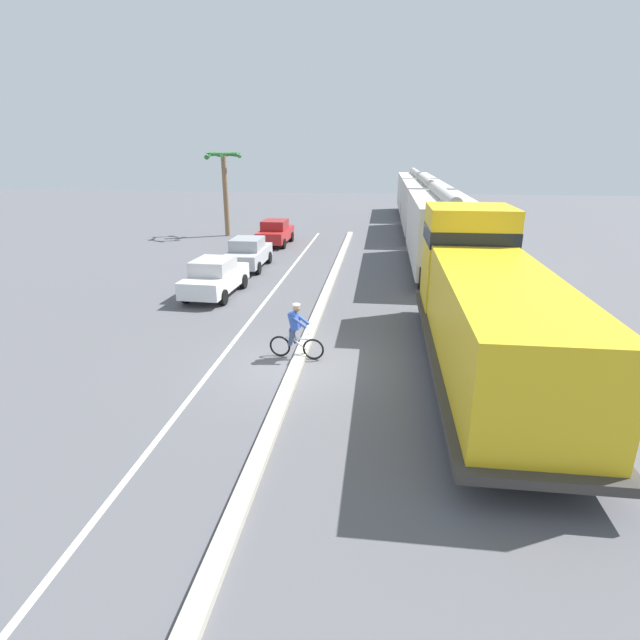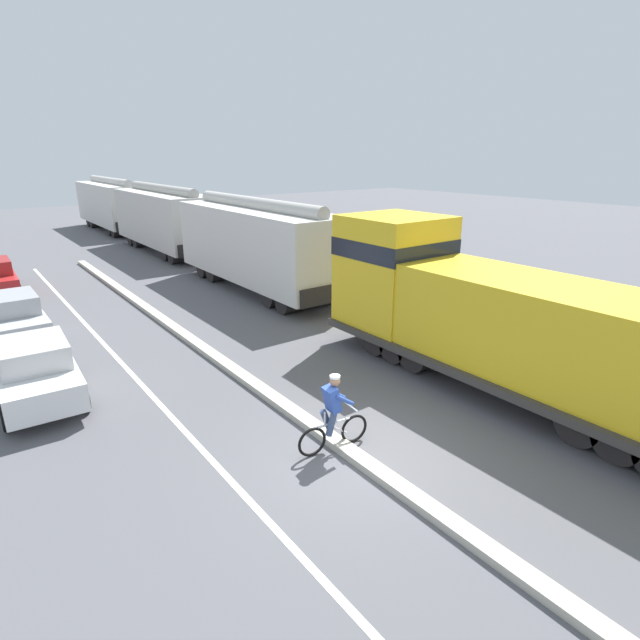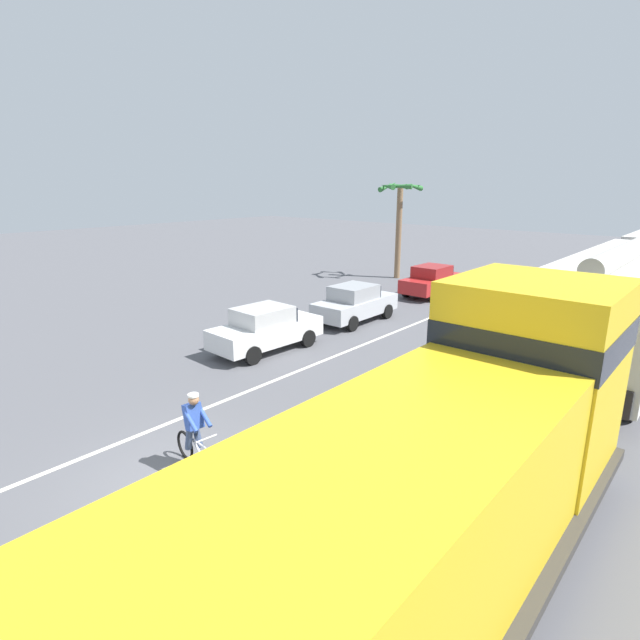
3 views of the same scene
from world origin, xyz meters
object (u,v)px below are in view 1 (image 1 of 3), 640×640
Objects in this scene: hopper_car_lead at (440,230)px; palm_tree_near at (224,171)px; parked_car_white at (215,277)px; cyclist at (296,333)px; hopper_car_trailing at (414,193)px; parked_car_silver at (248,253)px; locomotive at (483,306)px; hopper_car_middle at (423,206)px; parked_car_red at (275,232)px.

palm_tree_near is (-14.12, 9.29, 2.46)m from hopper_car_lead.
parked_car_white is 7.80m from cyclist.
hopper_car_trailing is 2.52× the size of parked_car_silver.
palm_tree_near reaches higher than hopper_car_lead.
locomotive is 1.10× the size of hopper_car_middle.
parked_car_white is at bearing 148.48° from locomotive.
locomotive reaches higher than parked_car_red.
parked_car_silver is at bearing -128.60° from hopper_car_middle.
parked_car_silver is at bearing -175.39° from hopper_car_lead.
hopper_car_lead is 6.18× the size of cyclist.
hopper_car_lead is 23.20m from hopper_car_trailing.
cyclist is (-5.39, -23.95, -1.26)m from hopper_car_middle.
parked_car_silver is 6.91m from parked_car_red.
hopper_car_lead is 1.00× the size of hopper_car_middle.
palm_tree_near is (-4.23, 3.17, 3.72)m from parked_car_red.
parked_car_white is 2.49× the size of cyclist.
hopper_car_trailing is 2.51× the size of parked_car_red.
hopper_car_trailing is (0.00, 35.36, 0.28)m from locomotive.
parked_car_silver is at bearing 89.11° from parked_car_white.
hopper_car_middle is 1.00× the size of hopper_car_trailing.
parked_car_red is at bearing -150.98° from hopper_car_middle.
parked_car_silver is 2.46× the size of cyclist.
palm_tree_near is at bearing 112.71° from parked_car_silver.
hopper_car_lead reaches higher than cyclist.
hopper_car_trailing is (0.00, 23.20, 0.00)m from hopper_car_lead.
palm_tree_near is at bearing 143.10° from parked_car_red.
palm_tree_near is (-14.12, -2.31, 2.46)m from hopper_car_middle.
locomotive is 25.82m from palm_tree_near.
palm_tree_near is at bearing 146.66° from hopper_car_lead.
parked_car_white is 12.15m from parked_car_red.
cyclist is at bearing -68.05° from palm_tree_near.
parked_car_white is 5.24m from parked_car_silver.
hopper_car_trailing is 2.48× the size of parked_car_white.
hopper_car_trailing reaches higher than parked_car_red.
hopper_car_middle is 11.60m from hopper_car_trailing.
parked_car_white is at bearing -90.41° from parked_car_red.
cyclist is at bearing -54.03° from parked_car_white.
cyclist is at bearing -177.92° from locomotive.
palm_tree_near is at bearing -170.69° from hopper_car_middle.
palm_tree_near is at bearing 111.95° from cyclist.
locomotive is 35.36m from hopper_car_trailing.
locomotive is 1.10× the size of hopper_car_lead.
hopper_car_middle is at bearing 60.50° from parked_car_white.
palm_tree_near is (-4.22, 10.09, 3.72)m from parked_car_silver.
parked_car_white is at bearing -90.89° from parked_car_silver.
parked_car_white is (-9.98, -29.24, -1.26)m from hopper_car_trailing.
hopper_car_lead is at bearing -90.00° from hopper_car_middle.
hopper_car_trailing is at bearing 81.37° from cyclist.
cyclist reaches higher than parked_car_red.
hopper_car_middle is at bearing 29.02° from parked_car_red.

